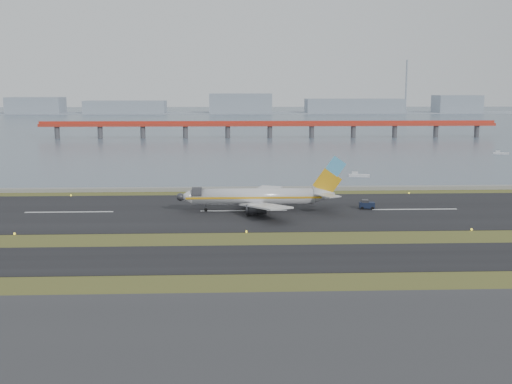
{
  "coord_description": "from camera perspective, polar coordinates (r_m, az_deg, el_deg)",
  "views": [
    {
      "loc": [
        -3.31,
        -115.61,
        28.14
      ],
      "look_at": [
        2.5,
        22.0,
        5.76
      ],
      "focal_mm": 45.0,
      "sensor_mm": 36.0,
      "label": 1
    }
  ],
  "objects": [
    {
      "name": "seawall",
      "position": [
        177.8,
        -1.32,
        0.28
      ],
      "size": [
        1000.0,
        2.5,
        1.0
      ],
      "primitive_type": "cube",
      "color": "gray",
      "rests_on": "ground"
    },
    {
      "name": "far_shoreline",
      "position": [
        736.14,
        -1.11,
        7.51
      ],
      "size": [
        1400.0,
        80.0,
        60.5
      ],
      "color": "#8C98A6",
      "rests_on": "ground"
    },
    {
      "name": "runway_strip",
      "position": [
        148.33,
        -1.09,
        -1.69
      ],
      "size": [
        1000.0,
        45.0,
        0.1
      ],
      "primitive_type": "cube",
      "color": "black",
      "rests_on": "ground"
    },
    {
      "name": "workboat_far",
      "position": [
        294.9,
        20.92,
        3.24
      ],
      "size": [
        6.52,
        4.29,
        1.52
      ],
      "rotation": [
        0.0,
        0.0,
        -0.41
      ],
      "color": "silver",
      "rests_on": "ground"
    },
    {
      "name": "apron_strip",
      "position": [
        66.88,
        0.67,
        -15.6
      ],
      "size": [
        1000.0,
        50.0,
        0.1
      ],
      "primitive_type": "cube",
      "color": "#323234",
      "rests_on": "ground"
    },
    {
      "name": "taxiway_strip",
      "position": [
        107.4,
        -0.57,
        -5.93
      ],
      "size": [
        1000.0,
        18.0,
        0.1
      ],
      "primitive_type": "cube",
      "color": "black",
      "rests_on": "ground"
    },
    {
      "name": "pushback_tug",
      "position": [
        152.7,
        9.81,
        -1.11
      ],
      "size": [
        3.65,
        2.35,
        2.23
      ],
      "rotation": [
        0.0,
        0.0,
        -0.09
      ],
      "color": "#121A31",
      "rests_on": "ground"
    },
    {
      "name": "red_pier",
      "position": [
        366.95,
        1.24,
        5.97
      ],
      "size": [
        260.0,
        5.0,
        10.2
      ],
      "color": "red",
      "rests_on": "ground"
    },
    {
      "name": "ground",
      "position": [
        119.03,
        -0.76,
        -4.45
      ],
      "size": [
        1000.0,
        1000.0,
        0.0
      ],
      "primitive_type": "plane",
      "color": "#3B4819",
      "rests_on": "ground"
    },
    {
      "name": "workboat_near",
      "position": [
        207.98,
        9.1,
        1.48
      ],
      "size": [
        6.88,
        3.41,
        1.6
      ],
      "rotation": [
        0.0,
        0.0,
        -0.21
      ],
      "color": "silver",
      "rests_on": "ground"
    },
    {
      "name": "airliner",
      "position": [
        147.42,
        0.37,
        -0.41
      ],
      "size": [
        38.52,
        32.89,
        12.8
      ],
      "color": "silver",
      "rests_on": "ground"
    },
    {
      "name": "bay_water",
      "position": [
        576.31,
        -2.1,
        6.42
      ],
      "size": [
        1400.0,
        800.0,
        1.3
      ],
      "primitive_type": "cube",
      "color": "#4A5B6B",
      "rests_on": "ground"
    }
  ]
}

